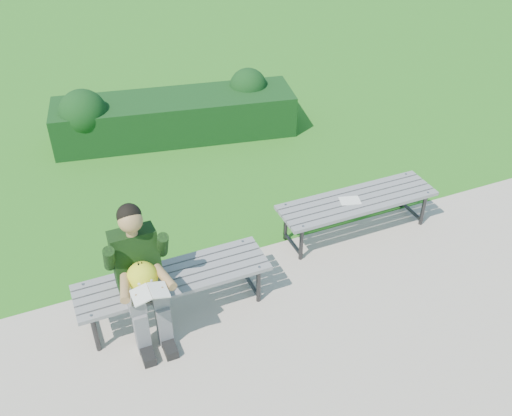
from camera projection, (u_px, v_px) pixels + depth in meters
ground at (208, 263)px, 6.09m from camera, size 80.00×80.00×0.00m
walkway at (277, 390)px, 4.78m from camera, size 30.00×3.50×0.02m
hedge at (170, 114)px, 8.18m from camera, size 3.51×1.46×0.89m
bench_left at (173, 280)px, 5.28m from camera, size 1.80×0.50×0.46m
bench_right at (357, 203)px, 6.29m from camera, size 1.80×0.50×0.46m
seated_boy at (140, 271)px, 4.93m from camera, size 0.56×0.76×1.31m
paper_sheet at (350, 201)px, 6.22m from camera, size 0.26×0.21×0.01m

